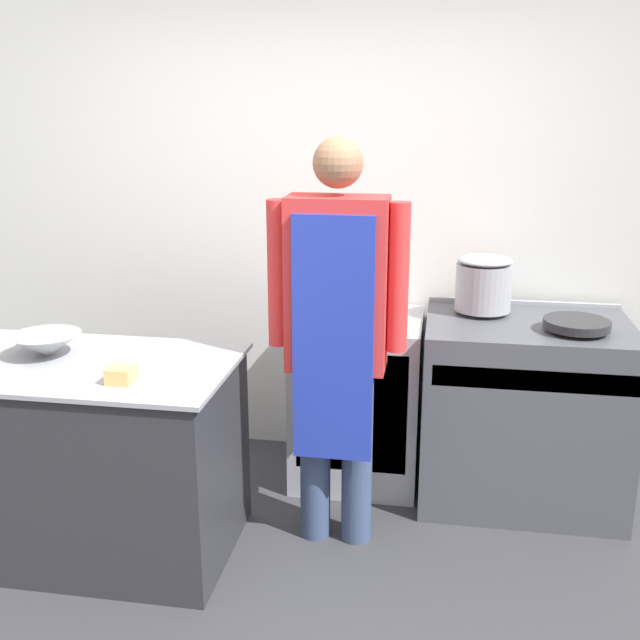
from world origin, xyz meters
TOP-DOWN VIEW (x-y plane):
  - wall_back at (0.00, 1.79)m, footprint 8.00×0.05m
  - prep_counter at (-0.89, 0.56)m, footprint 1.32×0.79m
  - stove at (1.06, 1.35)m, footprint 0.99×0.72m
  - fridge_unit at (0.21, 1.43)m, footprint 0.66×0.62m
  - person_cook at (0.18, 0.80)m, footprint 0.61×0.24m
  - mixing_bowl at (-1.08, 0.61)m, footprint 0.31×0.31m
  - small_bowl at (-1.15, 0.70)m, footprint 0.20×0.20m
  - plastic_tub at (-0.62, 0.36)m, footprint 0.10×0.10m
  - stock_pot at (0.83, 1.48)m, footprint 0.28×0.28m
  - saute_pan at (1.25, 1.22)m, footprint 0.31×0.31m

SIDE VIEW (x-z plane):
  - prep_counter at x=-0.89m, z-range 0.00..0.89m
  - fridge_unit at x=0.21m, z-range 0.00..0.89m
  - stove at x=1.06m, z-range -0.01..0.95m
  - plastic_tub at x=-0.62m, z-range 0.89..0.96m
  - small_bowl at x=-1.15m, z-range 0.89..0.96m
  - mixing_bowl at x=-1.08m, z-range 0.89..0.99m
  - saute_pan at x=1.25m, z-range 0.95..0.99m
  - person_cook at x=0.18m, z-range 0.13..1.96m
  - stock_pot at x=0.83m, z-range 0.96..1.24m
  - wall_back at x=0.00m, z-range 0.00..2.70m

